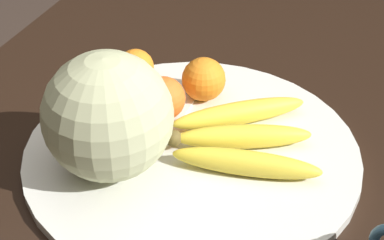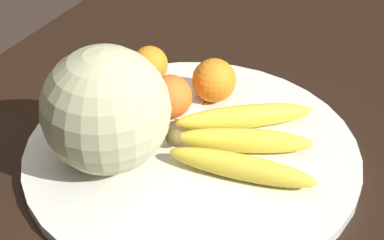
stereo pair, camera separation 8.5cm
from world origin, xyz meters
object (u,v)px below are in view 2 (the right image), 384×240
object	(u,v)px
orange_front_right	(170,97)
produce_tag	(190,107)
kitchen_table	(237,187)
orange_mid_center	(150,64)
banana_bunch	(242,140)
orange_back_left	(214,80)
fruit_bowl	(192,153)
melon	(106,110)
orange_front_left	(132,81)

from	to	relation	value
orange_front_right	produce_tag	distance (m)	0.05
kitchen_table	orange_mid_center	world-z (taller)	orange_mid_center
produce_tag	banana_bunch	bearing A→B (deg)	-117.73
banana_bunch	orange_front_right	bearing A→B (deg)	144.28
banana_bunch	orange_back_left	distance (m)	0.13
kitchen_table	orange_mid_center	bearing A→B (deg)	73.59
orange_front_right	orange_back_left	size ratio (longest dim) A/B	0.96
fruit_bowl	orange_mid_center	distance (m)	0.19
melon	orange_front_right	xyz separation A→B (m)	(0.13, -0.02, -0.05)
melon	orange_front_right	size ratio (longest dim) A/B	2.61
kitchen_table	orange_front_left	world-z (taller)	orange_front_left
banana_bunch	orange_mid_center	bearing A→B (deg)	131.37
orange_mid_center	orange_back_left	size ratio (longest dim) A/B	0.86
melon	orange_front_right	bearing A→B (deg)	-7.86
orange_front_right	produce_tag	world-z (taller)	orange_front_right
banana_bunch	orange_back_left	bearing A→B (deg)	109.93
melon	banana_bunch	xyz separation A→B (m)	(0.10, -0.14, -0.07)
orange_front_left	orange_back_left	xyz separation A→B (m)	(0.05, -0.11, 0.01)
orange_mid_center	fruit_bowl	bearing A→B (deg)	-130.84
banana_bunch	orange_front_right	world-z (taller)	orange_front_right
kitchen_table	orange_front_right	xyz separation A→B (m)	(-0.01, 0.11, 0.14)
kitchen_table	fruit_bowl	world-z (taller)	fruit_bowl
kitchen_table	orange_back_left	bearing A→B (deg)	52.48
orange_mid_center	produce_tag	size ratio (longest dim) A/B	0.77
fruit_bowl	melon	size ratio (longest dim) A/B	2.76
melon	produce_tag	size ratio (longest dim) A/B	2.24
fruit_bowl	produce_tag	bearing A→B (deg)	30.04
kitchen_table	orange_front_right	bearing A→B (deg)	96.82
orange_front_left	kitchen_table	bearing A→B (deg)	-90.41
kitchen_table	orange_back_left	xyz separation A→B (m)	(0.05, 0.07, 0.14)
melon	orange_front_left	xyz separation A→B (m)	(0.14, 0.06, -0.06)
kitchen_table	orange_front_left	xyz separation A→B (m)	(0.00, 0.18, 0.14)
kitchen_table	orange_front_left	bearing A→B (deg)	89.59
banana_bunch	orange_front_left	bearing A→B (deg)	144.70
banana_bunch	melon	bearing A→B (deg)	-168.26
kitchen_table	produce_tag	size ratio (longest dim) A/B	18.55
banana_bunch	kitchen_table	bearing A→B (deg)	92.24
orange_front_right	produce_tag	size ratio (longest dim) A/B	0.86
orange_front_left	melon	bearing A→B (deg)	-158.31
fruit_bowl	banana_bunch	bearing A→B (deg)	-63.16
fruit_bowl	banana_bunch	xyz separation A→B (m)	(0.03, -0.06, 0.02)
melon	orange_back_left	distance (m)	0.21
fruit_bowl	orange_mid_center	size ratio (longest dim) A/B	8.05
melon	banana_bunch	bearing A→B (deg)	-54.31
fruit_bowl	orange_mid_center	world-z (taller)	orange_mid_center
fruit_bowl	melon	xyz separation A→B (m)	(-0.07, 0.08, 0.09)
kitchen_table	melon	size ratio (longest dim) A/B	8.26
melon	orange_back_left	size ratio (longest dim) A/B	2.52
banana_bunch	produce_tag	world-z (taller)	banana_bunch
orange_front_left	orange_mid_center	distance (m)	0.05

